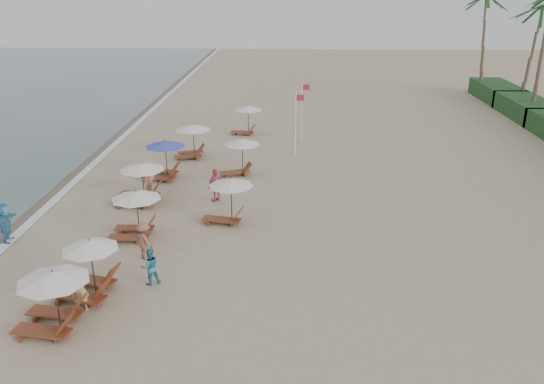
{
  "coord_description": "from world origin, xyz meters",
  "views": [
    {
      "loc": [
        1.61,
        -18.43,
        11.16
      ],
      "look_at": [
        0.69,
        7.18,
        1.3
      ],
      "focal_mm": 36.43,
      "sensor_mm": 36.0,
      "label": 1
    }
  ],
  "objects_px": {
    "inland_station_1": "(239,152)",
    "beachgoer_mid_b": "(144,241)",
    "lounger_station_1": "(86,271)",
    "lounger_station_5": "(191,139)",
    "lounger_station_2": "(134,213)",
    "lounger_station_0": "(50,299)",
    "beachgoer_far_b": "(149,179)",
    "inland_station_2": "(246,116)",
    "beachgoer_near": "(79,289)",
    "lounger_station_4": "(163,159)",
    "beachgoer_far_a": "(216,185)",
    "inland_station_0": "(227,196)",
    "waterline_walker": "(5,223)",
    "lounger_station_3": "(138,184)",
    "flag_pole_near": "(296,121)",
    "beachgoer_mid_a": "(150,267)"
  },
  "relations": [
    {
      "from": "lounger_station_2",
      "to": "lounger_station_3",
      "type": "xyz_separation_m",
      "value": [
        -0.9,
        4.18,
        -0.14
      ]
    },
    {
      "from": "beachgoer_near",
      "to": "lounger_station_5",
      "type": "bearing_deg",
      "value": 67.31
    },
    {
      "from": "lounger_station_3",
      "to": "flag_pole_near",
      "type": "relative_size",
      "value": 0.65
    },
    {
      "from": "lounger_station_1",
      "to": "inland_station_1",
      "type": "xyz_separation_m",
      "value": [
        4.49,
        14.03,
        0.41
      ]
    },
    {
      "from": "inland_station_0",
      "to": "beachgoer_far_b",
      "type": "height_order",
      "value": "inland_station_0"
    },
    {
      "from": "inland_station_1",
      "to": "beachgoer_mid_b",
      "type": "relative_size",
      "value": 1.58
    },
    {
      "from": "lounger_station_5",
      "to": "beachgoer_near",
      "type": "height_order",
      "value": "lounger_station_5"
    },
    {
      "from": "lounger_station_1",
      "to": "beachgoer_mid_a",
      "type": "xyz_separation_m",
      "value": [
        2.19,
        0.88,
        -0.26
      ]
    },
    {
      "from": "waterline_walker",
      "to": "inland_station_1",
      "type": "bearing_deg",
      "value": -55.32
    },
    {
      "from": "inland_station_1",
      "to": "flag_pole_near",
      "type": "height_order",
      "value": "flag_pole_near"
    },
    {
      "from": "lounger_station_2",
      "to": "beachgoer_mid_a",
      "type": "distance_m",
      "value": 4.51
    },
    {
      "from": "lounger_station_4",
      "to": "waterline_walker",
      "type": "height_order",
      "value": "lounger_station_4"
    },
    {
      "from": "beachgoer_near",
      "to": "beachgoer_far_b",
      "type": "distance_m",
      "value": 11.58
    },
    {
      "from": "lounger_station_0",
      "to": "beachgoer_mid_b",
      "type": "relative_size",
      "value": 1.62
    },
    {
      "from": "lounger_station_4",
      "to": "beachgoer_near",
      "type": "bearing_deg",
      "value": -89.42
    },
    {
      "from": "lounger_station_2",
      "to": "lounger_station_3",
      "type": "bearing_deg",
      "value": 102.19
    },
    {
      "from": "lounger_station_2",
      "to": "lounger_station_0",
      "type": "bearing_deg",
      "value": -96.94
    },
    {
      "from": "beachgoer_mid_b",
      "to": "flag_pole_near",
      "type": "height_order",
      "value": "flag_pole_near"
    },
    {
      "from": "lounger_station_3",
      "to": "lounger_station_4",
      "type": "height_order",
      "value": "lounger_station_4"
    },
    {
      "from": "lounger_station_0",
      "to": "waterline_walker",
      "type": "xyz_separation_m",
      "value": [
        -4.83,
        6.57,
        -0.22
      ]
    },
    {
      "from": "flag_pole_near",
      "to": "lounger_station_0",
      "type": "bearing_deg",
      "value": -112.29
    },
    {
      "from": "lounger_station_1",
      "to": "lounger_station_5",
      "type": "distance_m",
      "value": 17.45
    },
    {
      "from": "lounger_station_1",
      "to": "lounger_station_5",
      "type": "height_order",
      "value": "lounger_station_1"
    },
    {
      "from": "lounger_station_4",
      "to": "beachgoer_near",
      "type": "distance_m",
      "value": 14.19
    },
    {
      "from": "flag_pole_near",
      "to": "lounger_station_5",
      "type": "bearing_deg",
      "value": -173.81
    },
    {
      "from": "waterline_walker",
      "to": "lounger_station_3",
      "type": "bearing_deg",
      "value": -54.93
    },
    {
      "from": "lounger_station_1",
      "to": "beachgoer_mid_b",
      "type": "height_order",
      "value": "lounger_station_1"
    },
    {
      "from": "lounger_station_4",
      "to": "beachgoer_far_a",
      "type": "height_order",
      "value": "lounger_station_4"
    },
    {
      "from": "beachgoer_far_b",
      "to": "beachgoer_far_a",
      "type": "bearing_deg",
      "value": -84.33
    },
    {
      "from": "lounger_station_4",
      "to": "beachgoer_mid_a",
      "type": "distance_m",
      "value": 12.48
    },
    {
      "from": "lounger_station_3",
      "to": "beachgoer_mid_a",
      "type": "height_order",
      "value": "lounger_station_3"
    },
    {
      "from": "lounger_station_0",
      "to": "beachgoer_far_a",
      "type": "xyz_separation_m",
      "value": [
        4.05,
        11.84,
        -0.23
      ]
    },
    {
      "from": "beachgoer_mid_b",
      "to": "beachgoer_near",
      "type": "bearing_deg",
      "value": 107.1
    },
    {
      "from": "lounger_station_0",
      "to": "flag_pole_near",
      "type": "bearing_deg",
      "value": 67.71
    },
    {
      "from": "beachgoer_far_b",
      "to": "lounger_station_0",
      "type": "bearing_deg",
      "value": -162.31
    },
    {
      "from": "inland_station_1",
      "to": "beachgoer_far_b",
      "type": "height_order",
      "value": "inland_station_1"
    },
    {
      "from": "lounger_station_2",
      "to": "inland_station_2",
      "type": "relative_size",
      "value": 0.97
    },
    {
      "from": "lounger_station_2",
      "to": "waterline_walker",
      "type": "bearing_deg",
      "value": -173.59
    },
    {
      "from": "lounger_station_0",
      "to": "lounger_station_3",
      "type": "bearing_deg",
      "value": 90.14
    },
    {
      "from": "inland_station_1",
      "to": "inland_station_2",
      "type": "relative_size",
      "value": 1.02
    },
    {
      "from": "lounger_station_1",
      "to": "beachgoer_far_b",
      "type": "height_order",
      "value": "lounger_station_1"
    },
    {
      "from": "lounger_station_1",
      "to": "lounger_station_3",
      "type": "xyz_separation_m",
      "value": [
        -0.45,
        9.2,
        0.06
      ]
    },
    {
      "from": "inland_station_1",
      "to": "beachgoer_mid_b",
      "type": "distance_m",
      "value": 11.5
    },
    {
      "from": "lounger_station_1",
      "to": "beachgoer_far_b",
      "type": "distance_m",
      "value": 10.54
    },
    {
      "from": "inland_station_2",
      "to": "beachgoer_near",
      "type": "xyz_separation_m",
      "value": [
        -4.01,
        -24.54,
        -0.59
      ]
    },
    {
      "from": "lounger_station_2",
      "to": "inland_station_0",
      "type": "xyz_separation_m",
      "value": [
        4.09,
        1.84,
        0.2
      ]
    },
    {
      "from": "beachgoer_mid_a",
      "to": "waterline_walker",
      "type": "height_order",
      "value": "waterline_walker"
    },
    {
      "from": "lounger_station_1",
      "to": "inland_station_0",
      "type": "xyz_separation_m",
      "value": [
        4.55,
        6.86,
        0.39
      ]
    },
    {
      "from": "lounger_station_1",
      "to": "beachgoer_near",
      "type": "height_order",
      "value": "lounger_station_1"
    },
    {
      "from": "lounger_station_2",
      "to": "beachgoer_far_b",
      "type": "xyz_separation_m",
      "value": [
        -0.65,
        5.52,
        -0.32
      ]
    }
  ]
}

